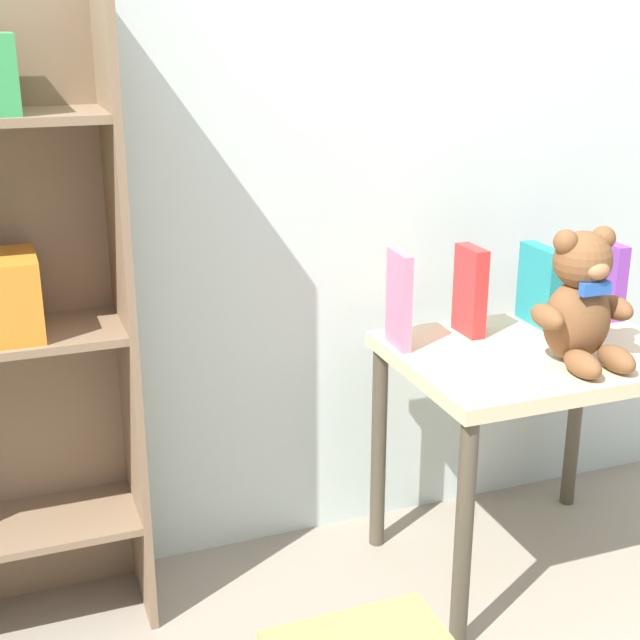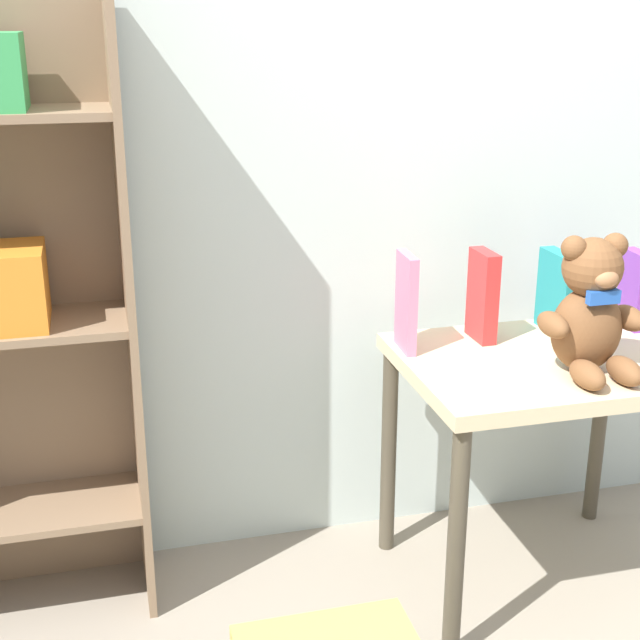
{
  "view_description": "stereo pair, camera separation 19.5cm",
  "coord_description": "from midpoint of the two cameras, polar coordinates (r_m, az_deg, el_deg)",
  "views": [
    {
      "loc": [
        -0.93,
        -0.52,
        1.36
      ],
      "look_at": [
        -0.28,
        1.21,
        0.72
      ],
      "focal_mm": 50.0,
      "sensor_mm": 36.0,
      "label": 1
    },
    {
      "loc": [
        -0.74,
        -0.58,
        1.36
      ],
      "look_at": [
        -0.28,
        1.21,
        0.72
      ],
      "focal_mm": 50.0,
      "sensor_mm": 36.0,
      "label": 2
    }
  ],
  "objects": [
    {
      "name": "book_standing_teal",
      "position": [
        2.31,
        17.34,
        1.64
      ],
      "size": [
        0.04,
        0.14,
        0.2
      ],
      "primitive_type": "cube",
      "rotation": [
        0.0,
        0.0,
        0.01
      ],
      "color": "teal",
      "rests_on": "display_table"
    },
    {
      "name": "wall_back",
      "position": [
        2.26,
        7.53,
        16.03
      ],
      "size": [
        4.8,
        0.06,
        2.5
      ],
      "color": "silver",
      "rests_on": "ground_plane"
    },
    {
      "name": "book_standing_purple",
      "position": [
        2.41,
        21.69,
        1.78
      ],
      "size": [
        0.04,
        0.1,
        0.2
      ],
      "primitive_type": "cube",
      "rotation": [
        0.0,
        0.0,
        -0.05
      ],
      "color": "purple",
      "rests_on": "display_table"
    },
    {
      "name": "display_table",
      "position": [
        2.2,
        16.68,
        -4.43
      ],
      "size": [
        0.67,
        0.51,
        0.6
      ],
      "color": "beige",
      "rests_on": "ground_plane"
    },
    {
      "name": "teddy_bear",
      "position": [
        2.06,
        19.58,
        0.49
      ],
      "size": [
        0.24,
        0.22,
        0.31
      ],
      "color": "brown",
      "rests_on": "display_table"
    },
    {
      "name": "book_standing_red",
      "position": [
        2.21,
        12.89,
        1.48
      ],
      "size": [
        0.04,
        0.11,
        0.22
      ],
      "primitive_type": "cube",
      "rotation": [
        0.0,
        0.0,
        0.01
      ],
      "color": "red",
      "rests_on": "display_table"
    },
    {
      "name": "book_standing_pink",
      "position": [
        2.1,
        8.2,
        1.07
      ],
      "size": [
        0.03,
        0.11,
        0.23
      ],
      "primitive_type": "cube",
      "rotation": [
        0.0,
        0.0,
        -0.05
      ],
      "color": "#D17093",
      "rests_on": "display_table"
    }
  ]
}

